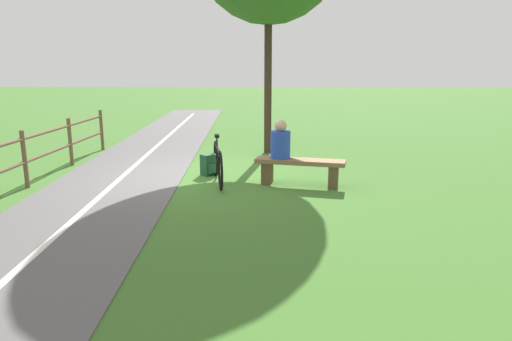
# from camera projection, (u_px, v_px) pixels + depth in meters

# --- Properties ---
(ground_plane) EXTENTS (80.00, 80.00, 0.00)m
(ground_plane) POSITION_uv_depth(u_px,v_px,m) (195.00, 176.00, 9.08)
(ground_plane) COLOR #3D6B28
(paved_path) EXTENTS (3.86, 36.07, 0.02)m
(paved_path) POSITION_uv_depth(u_px,v_px,m) (33.00, 257.00, 5.21)
(paved_path) COLOR #565454
(paved_path) RESTS_ON ground_plane
(path_centre_line) EXTENTS (1.41, 31.98, 0.00)m
(path_centre_line) POSITION_uv_depth(u_px,v_px,m) (32.00, 256.00, 5.21)
(path_centre_line) COLOR silver
(path_centre_line) RESTS_ON paved_path
(bench) EXTENTS (1.67, 0.74, 0.48)m
(bench) POSITION_uv_depth(u_px,v_px,m) (300.00, 168.00, 8.33)
(bench) COLOR brown
(bench) RESTS_ON ground_plane
(person_seated) EXTENTS (0.43, 0.43, 0.71)m
(person_seated) POSITION_uv_depth(u_px,v_px,m) (280.00, 142.00, 8.32)
(person_seated) COLOR #2847B7
(person_seated) RESTS_ON bench
(bicycle) EXTENTS (0.36, 1.77, 0.88)m
(bicycle) POSITION_uv_depth(u_px,v_px,m) (218.00, 163.00, 8.52)
(bicycle) COLOR black
(bicycle) RESTS_ON ground_plane
(backpack) EXTENTS (0.35, 0.35, 0.42)m
(backpack) POSITION_uv_depth(u_px,v_px,m) (209.00, 165.00, 9.14)
(backpack) COLOR #1E4C2D
(backpack) RESTS_ON ground_plane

